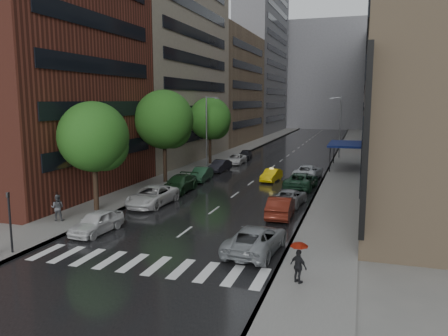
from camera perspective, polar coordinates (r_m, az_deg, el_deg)
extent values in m
plane|color=gray|center=(25.84, -8.62, -10.76)|extent=(220.00, 220.00, 0.00)
cube|color=black|center=(73.12, 8.86, 1.99)|extent=(14.00, 140.00, 0.01)
cube|color=gray|center=(74.98, 2.04, 2.32)|extent=(4.00, 140.00, 0.15)
cube|color=gray|center=(72.32, 15.93, 1.74)|extent=(4.00, 140.00, 0.15)
cube|color=silver|center=(27.46, -22.22, -10.11)|extent=(0.55, 2.80, 0.01)
cube|color=silver|center=(26.62, -19.86, -10.58)|extent=(0.55, 2.80, 0.01)
cube|color=silver|center=(25.82, -17.34, -11.06)|extent=(0.55, 2.80, 0.01)
cube|color=silver|center=(25.08, -14.65, -11.54)|extent=(0.55, 2.80, 0.01)
cube|color=silver|center=(24.40, -11.81, -12.02)|extent=(0.55, 2.80, 0.01)
cube|color=silver|center=(23.78, -8.79, -12.50)|extent=(0.55, 2.80, 0.01)
cube|color=silver|center=(23.23, -5.61, -12.97)|extent=(0.55, 2.80, 0.01)
cube|color=silver|center=(22.75, -2.27, -13.41)|extent=(0.55, 2.80, 0.01)
cube|color=silver|center=(22.35, 1.21, -13.83)|extent=(0.55, 2.80, 0.01)
cube|color=silver|center=(22.03, 4.82, -14.21)|extent=(0.55, 2.80, 0.01)
cube|color=maroon|center=(42.78, -20.45, 14.19)|extent=(8.00, 20.00, 26.00)
cube|color=gray|center=(63.87, -6.81, 16.34)|extent=(8.00, 28.00, 34.00)
cube|color=#937A5B|center=(89.64, 0.76, 10.39)|extent=(8.00, 28.00, 22.00)
cube|color=slate|center=(119.10, 5.06, 13.84)|extent=(8.00, 32.00, 38.00)
cube|color=#937A5B|center=(34.63, 25.47, 18.64)|extent=(8.00, 20.00, 30.00)
cube|color=slate|center=(58.04, 22.05, 11.56)|extent=(8.00, 28.00, 24.00)
cube|color=maroon|center=(86.40, 20.85, 14.54)|extent=(8.00, 28.00, 36.00)
cube|color=gray|center=(115.99, 19.93, 11.01)|extent=(8.00, 32.00, 28.00)
cube|color=black|center=(23.89, 18.04, 3.31)|extent=(0.30, 2.20, 10.00)
cube|color=slate|center=(140.41, 13.34, 11.65)|extent=(40.00, 14.00, 32.00)
cylinder|color=#382619|center=(35.17, -16.44, -1.79)|extent=(0.40, 0.40, 4.70)
sphere|color=#1E5116|center=(34.72, -16.70, 3.94)|extent=(5.37, 5.37, 5.37)
cylinder|color=#382619|center=(45.92, -7.73, 1.32)|extent=(0.40, 0.40, 5.32)
sphere|color=#1E5116|center=(45.57, -7.83, 6.30)|extent=(6.08, 6.08, 6.08)
cylinder|color=#382619|center=(59.00, -1.84, 2.88)|extent=(0.40, 0.40, 4.96)
sphere|color=#1E5116|center=(58.73, -1.86, 6.50)|extent=(5.67, 5.67, 5.67)
imported|color=#DAB50B|center=(47.11, 6.22, -0.93)|extent=(1.84, 4.11, 1.31)
imported|color=silver|center=(29.93, -16.28, -6.80)|extent=(2.03, 4.43, 1.47)
imported|color=silver|center=(36.59, -9.35, -3.62)|extent=(2.83, 5.80, 1.59)
imported|color=#17331C|center=(41.59, -5.84, -2.05)|extent=(2.25, 5.45, 1.58)
imported|color=#1B3D27|center=(46.97, -3.00, -0.83)|extent=(1.77, 4.50, 1.46)
imported|color=black|center=(53.02, -0.55, 0.28)|extent=(1.89, 4.45, 1.43)
imported|color=silver|center=(59.51, 1.50, 1.18)|extent=(2.30, 4.86, 1.34)
imported|color=black|center=(64.57, 2.80, 1.80)|extent=(2.01, 4.18, 1.38)
imported|color=gray|center=(25.28, 4.20, -9.25)|extent=(3.03, 5.82, 1.56)
imported|color=#581B11|center=(32.80, 7.44, -5.03)|extent=(1.87, 4.91, 1.60)
imported|color=gray|center=(36.81, 8.58, -3.74)|extent=(2.63, 4.95, 1.32)
imported|color=#1B3B27|center=(43.61, 10.04, -1.62)|extent=(2.99, 5.89, 1.60)
imported|color=silver|center=(49.28, 10.93, -0.47)|extent=(3.05, 5.77, 1.55)
imported|color=#4D4E52|center=(33.21, -20.92, -4.84)|extent=(1.10, 0.98, 1.89)
imported|color=black|center=(33.06, -20.99, -3.66)|extent=(0.96, 0.98, 0.88)
imported|color=black|center=(21.15, 9.71, -12.55)|extent=(1.01, 0.86, 1.62)
imported|color=#981D0B|center=(20.86, 9.77, -10.39)|extent=(0.82, 0.82, 0.72)
cylinder|color=black|center=(27.29, -26.12, -6.67)|extent=(0.12, 0.12, 3.20)
imported|color=black|center=(26.97, -26.32, -3.80)|extent=(0.18, 0.15, 0.90)
cylinder|color=gray|center=(55.20, -2.30, 4.73)|extent=(0.18, 0.18, 9.00)
cube|color=gray|center=(54.60, -0.93, 9.10)|extent=(0.50, 0.22, 0.16)
cylinder|color=gray|center=(66.98, 14.93, 5.17)|extent=(0.18, 0.18, 9.00)
cube|color=gray|center=(66.94, 13.86, 8.81)|extent=(0.50, 0.22, 0.16)
cube|color=navy|center=(57.09, 15.59, 3.03)|extent=(4.00, 8.00, 0.25)
cylinder|color=black|center=(53.56, 13.66, 1.13)|extent=(0.12, 0.12, 3.00)
cylinder|color=black|center=(61.09, 14.16, 2.04)|extent=(0.12, 0.12, 3.00)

